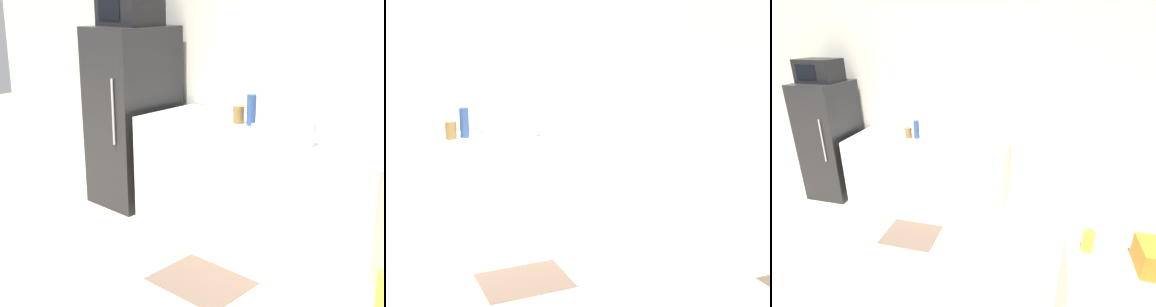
# 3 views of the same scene
# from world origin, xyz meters

# --- Properties ---
(wall_back) EXTENTS (8.00, 0.06, 2.60)m
(wall_back) POSITION_xyz_m (0.00, 3.19, 1.30)
(wall_back) COLOR silver
(wall_back) RESTS_ON ground_plane
(refrigerator) EXTENTS (0.57, 0.70, 1.55)m
(refrigerator) POSITION_xyz_m (-1.23, 2.77, 0.77)
(refrigerator) COLOR #232326
(refrigerator) RESTS_ON ground_plane
(microwave) EXTENTS (0.48, 0.37, 0.28)m
(microwave) POSITION_xyz_m (-1.23, 2.77, 1.69)
(microwave) COLOR black
(microwave) RESTS_ON refrigerator
(counter) EXTENTS (2.01, 0.70, 0.88)m
(counter) POSITION_xyz_m (0.15, 2.78, 0.44)
(counter) COLOR silver
(counter) RESTS_ON ground_plane
(sink_basin) EXTENTS (0.34, 0.32, 0.06)m
(sink_basin) POSITION_xyz_m (0.28, 2.84, 0.91)
(sink_basin) COLOR #9EA3A8
(sink_basin) RESTS_ON counter
(bottle_tall) EXTENTS (0.07, 0.07, 0.23)m
(bottle_tall) POSITION_xyz_m (-0.01, 2.84, 1.00)
(bottle_tall) COLOR #2D4C8C
(bottle_tall) RESTS_ON counter
(bottle_short) EXTENTS (0.08, 0.08, 0.13)m
(bottle_short) POSITION_xyz_m (-0.12, 2.83, 0.95)
(bottle_short) COLOR olive
(bottle_short) RESTS_ON counter
(paper_towel_roll) EXTENTS (0.12, 0.12, 0.27)m
(paper_towel_roll) POSITION_xyz_m (0.58, 2.60, 1.02)
(paper_towel_roll) COLOR white
(paper_towel_roll) RESTS_ON counter
(kitchen_rug) EXTENTS (0.61, 0.47, 0.01)m
(kitchen_rug) POSITION_xyz_m (0.19, 2.07, 0.00)
(kitchen_rug) COLOR brown
(kitchen_rug) RESTS_ON ground_plane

